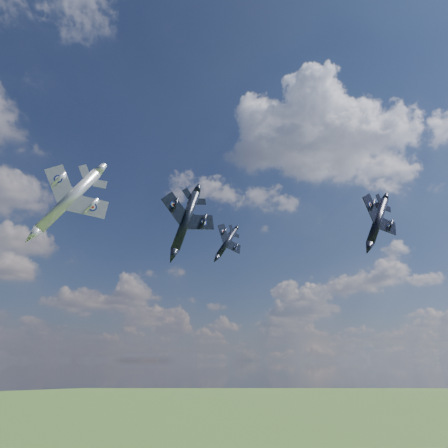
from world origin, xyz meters
TOP-DOWN VIEW (x-y plane):
  - jet_lead_navy at (-1.85, 10.67)m, footprint 12.10×15.59m
  - jet_right_navy at (27.49, -4.71)m, footprint 10.82×14.79m
  - jet_high_navy at (21.81, 30.76)m, footprint 10.40×13.79m
  - jet_left_silver at (-20.35, 11.13)m, footprint 15.52×18.06m

SIDE VIEW (x-z plane):
  - jet_left_silver at x=-20.35m, z-range 76.17..85.21m
  - jet_lead_navy at x=-1.85m, z-range 78.05..84.44m
  - jet_right_navy at x=27.49m, z-range 78.86..86.92m
  - jet_high_navy at x=21.81m, z-range 81.87..89.57m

